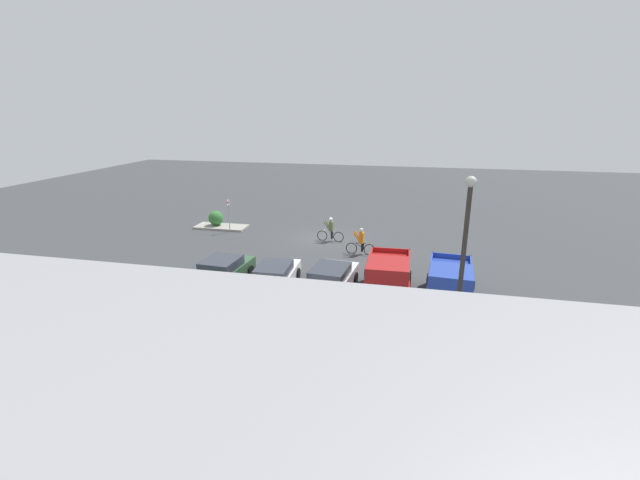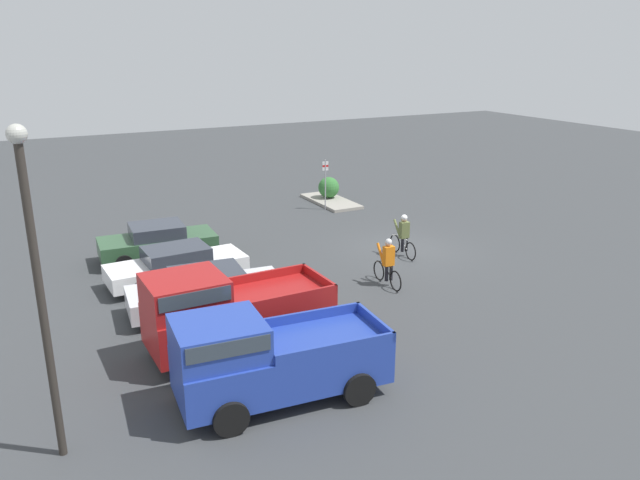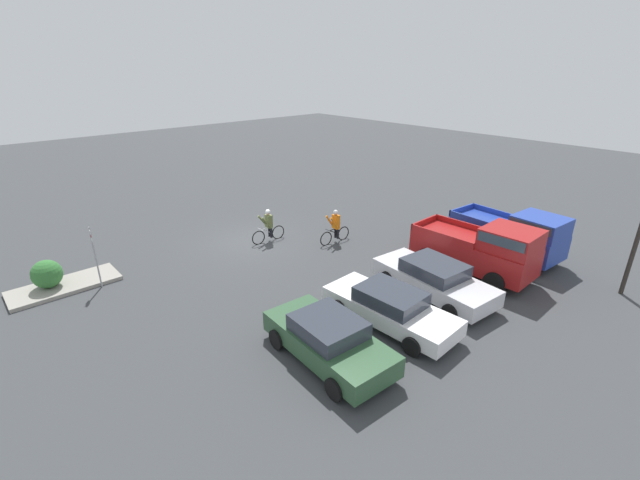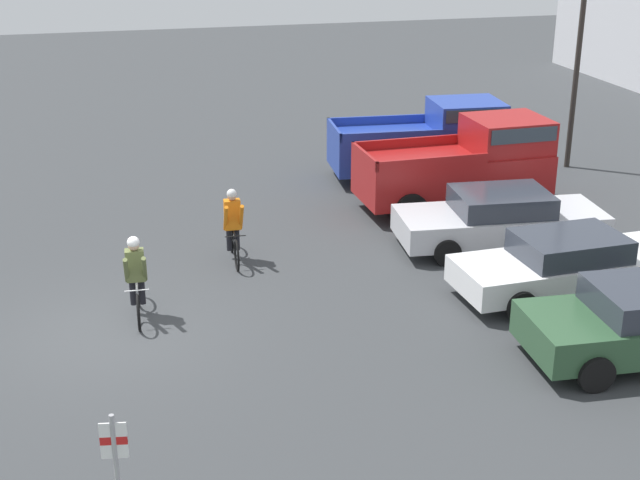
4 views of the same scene
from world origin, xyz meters
name	(u,v)px [view 4 (image 4 of 4)]	position (x,y,z in m)	size (l,w,h in m)	color
ground_plane	(113,331)	(0.00, 0.00, 0.00)	(80.00, 80.00, 0.00)	#383A3D
pickup_truck_0	(429,139)	(-7.75, 9.33, 1.14)	(2.46, 5.02, 2.21)	#233D9E
pickup_truck_1	(467,163)	(-4.99, 9.32, 1.20)	(2.27, 4.96, 2.34)	maroon
sedan_0	(500,219)	(-2.19, 8.97, 0.68)	(2.36, 4.93, 1.35)	silver
sedan_1	(568,264)	(0.61, 9.16, 0.66)	(2.05, 4.78, 1.30)	white
cyclist_0	(136,276)	(-0.58, 0.52, 0.83)	(1.87, 0.47, 1.69)	black
cyclist_1	(233,225)	(-2.93, 2.81, 0.83)	(1.85, 0.47, 1.71)	black
lamppost	(580,36)	(-7.65, 13.79, 3.92)	(0.36, 0.36, 6.67)	#2D2823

